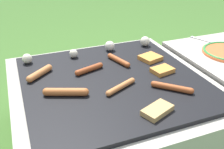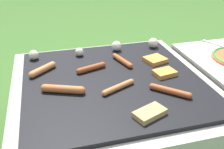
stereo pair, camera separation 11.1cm
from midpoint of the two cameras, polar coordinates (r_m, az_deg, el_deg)
name	(u,v)px [view 2 (the right image)]	position (r m, az deg, el deg)	size (l,w,h in m)	color
ground_plane	(112,143)	(1.33, 2.46, -14.69)	(14.00, 14.00, 0.00)	#3D6628
grill	(112,113)	(1.22, 2.63, -8.51)	(0.84, 0.84, 0.36)	#B2AA9E
sausage_back_right	(122,61)	(1.26, 4.79, 2.98)	(0.06, 0.15, 0.02)	#A34C23
sausage_mid_right	(63,89)	(1.02, -7.60, -3.26)	(0.17, 0.09, 0.03)	#B7602D
sausage_back_center	(91,68)	(1.18, -1.88, 1.40)	(0.14, 0.06, 0.03)	#93421E
sausage_front_center	(170,91)	(1.05, 15.56, -3.54)	(0.13, 0.13, 0.02)	#A34C23
sausage_mid_left	(43,69)	(1.19, -12.31, 1.02)	(0.12, 0.11, 0.03)	#C6753D
sausage_front_left	(118,87)	(1.04, 4.47, -2.83)	(0.15, 0.08, 0.02)	#C6753D
bread_slice_left	(155,60)	(1.29, 11.82, 3.12)	(0.11, 0.11, 0.02)	#D18438
bread_slice_right	(150,113)	(0.91, 11.72, -8.33)	(0.13, 0.10, 0.02)	tan
bread_slice_center	(165,73)	(1.18, 14.04, 0.29)	(0.10, 0.08, 0.02)	#D18438
mushroom_row	(105,48)	(1.37, 0.82, 5.80)	(0.68, 0.06, 0.05)	beige
fork_utensil	(215,44)	(1.60, 23.49, 6.03)	(0.09, 0.17, 0.01)	silver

